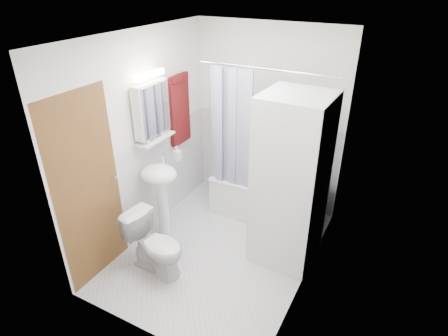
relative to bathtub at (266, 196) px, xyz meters
The scene contains 20 objects.
floor 0.98m from the bathtub, 101.88° to the right, with size 2.60×2.60×0.00m, color silver.
room_walls 1.52m from the bathtub, 101.88° to the right, with size 2.60×2.60×2.60m.
wainscot 0.73m from the bathtub, 107.15° to the right, with size 1.98×2.58×2.58m.
door 1.99m from the bathtub, 127.88° to the right, with size 0.05×2.00×2.00m.
bathtub is the anchor object (origin of this frame).
tub_spout 0.68m from the bathtub, 58.78° to the left, with size 0.04×0.04×0.12m, color silver.
curtain_rod 1.73m from the bathtub, 90.00° to the right, with size 0.02×0.02×1.56m, color silver.
shower_curtain 1.08m from the bathtub, 146.56° to the right, with size 0.55×0.02×1.45m.
sink 1.42m from the bathtub, 134.02° to the right, with size 0.44×0.37×1.04m.
medicine_cabinet 1.87m from the bathtub, 143.26° to the right, with size 0.13×0.50×0.71m.
shelf 1.64m from the bathtub, 142.88° to the right, with size 0.18×0.54×0.03m, color silver.
shower_caddy 0.95m from the bathtub, 52.00° to the left, with size 0.22×0.06×0.02m, color silver.
towel 1.59m from the bathtub, 168.21° to the right, with size 0.07×0.38×0.91m.
washer_dryer 1.02m from the bathtub, 51.80° to the right, with size 0.70×0.69×1.89m.
toilet 1.65m from the bathtub, 113.01° to the right, with size 0.38×0.67×0.66m, color white.
soap_pump 1.30m from the bathtub, 143.44° to the right, with size 0.08×0.17×0.08m, color gray.
shelf_bottle 1.74m from the bathtub, 138.16° to the right, with size 0.07×0.18×0.07m, color gray.
shelf_cup 1.62m from the bathtub, 147.13° to the right, with size 0.10×0.09×0.10m, color gray.
shampoo_a 1.00m from the bathtub, 63.94° to the left, with size 0.13×0.17×0.13m, color gray.
shampoo_b 1.00m from the bathtub, 49.17° to the left, with size 0.08×0.21×0.08m, color #2844A1.
Camera 1 is at (1.65, -3.01, 2.91)m, focal length 30.00 mm.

